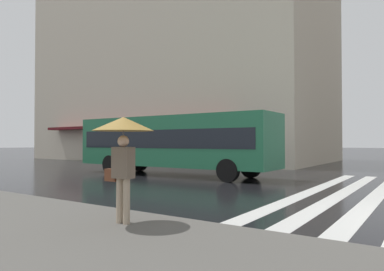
% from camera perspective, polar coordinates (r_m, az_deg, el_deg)
% --- Properties ---
extents(haussmann_block_mid, '(15.29, 27.79, 23.20)m').
position_cam_1_polar(haussmann_block_mid, '(36.54, -2.00, 14.21)').
color(haussmann_block_mid, beige).
rests_on(haussmann_block_mid, ground_plane).
extents(city_bus, '(2.60, 11.00, 3.00)m').
position_cam_1_polar(city_bus, '(18.12, -3.20, -0.91)').
color(city_bus, '#236B47').
rests_on(city_bus, ground_plane).
extents(pedestrian_with_floral_umbrella, '(1.18, 1.18, 2.04)m').
position_cam_1_polar(pedestrian_with_floral_umbrella, '(6.88, -11.09, 0.12)').
color(pedestrian_with_floral_umbrella, '#6B5B4C').
rests_on(pedestrian_with_floral_umbrella, sidewalk_pavement).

